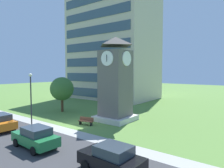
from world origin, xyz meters
TOP-DOWN VIEW (x-y plane):
  - ground_plane at (0.00, 0.00)m, footprint 160.00×160.00m
  - street_asphalt at (0.00, -7.03)m, footprint 120.00×7.20m
  - kerb_strip at (0.00, -2.63)m, footprint 120.00×1.60m
  - office_building at (-10.50, 20.91)m, footprint 18.58×12.43m
  - clock_tower at (2.60, 4.04)m, footprint 4.28×4.28m
  - park_bench at (1.21, 0.25)m, footprint 1.86×0.89m
  - street_lamp at (-3.53, -3.63)m, footprint 0.36×0.36m
  - tree_by_building at (-6.98, 3.47)m, footprint 3.52×3.52m
  - parked_car_green at (2.78, -7.04)m, footprint 4.41×2.15m
  - parked_car_black at (10.02, -6.44)m, footprint 4.17×2.18m

SIDE VIEW (x-z plane):
  - ground_plane at x=0.00m, z-range 0.00..0.00m
  - kerb_strip at x=0.00m, z-range 0.00..0.01m
  - street_asphalt at x=0.00m, z-range 0.00..0.01m
  - park_bench at x=1.21m, z-range 0.02..0.90m
  - parked_car_black at x=10.02m, z-range 0.01..1.70m
  - parked_car_green at x=2.78m, z-range 0.02..1.71m
  - tree_by_building at x=-6.98m, z-range 0.84..6.08m
  - street_lamp at x=-3.53m, z-range 0.71..6.59m
  - clock_tower at x=2.60m, z-range -0.55..9.77m
  - office_building at x=-10.50m, z-range 0.00..25.60m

